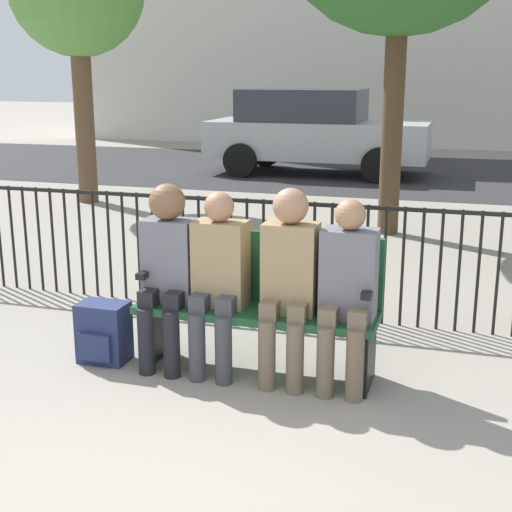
# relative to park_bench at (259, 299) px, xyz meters

# --- Properties ---
(park_bench) EXTENTS (1.58, 0.45, 0.92)m
(park_bench) POSITION_rel_park_bench_xyz_m (0.00, 0.00, 0.00)
(park_bench) COLOR #194728
(park_bench) RESTS_ON ground
(seated_person_0) EXTENTS (0.34, 0.39, 1.24)m
(seated_person_0) POSITION_rel_park_bench_xyz_m (-0.60, -0.12, 0.22)
(seated_person_0) COLOR black
(seated_person_0) RESTS_ON ground
(seated_person_1) EXTENTS (0.34, 0.39, 1.21)m
(seated_person_1) POSITION_rel_park_bench_xyz_m (-0.24, -0.13, 0.18)
(seated_person_1) COLOR #3D3D42
(seated_person_1) RESTS_ON ground
(seated_person_2) EXTENTS (0.34, 0.39, 1.25)m
(seated_person_2) POSITION_rel_park_bench_xyz_m (0.23, -0.12, 0.22)
(seated_person_2) COLOR brown
(seated_person_2) RESTS_ON ground
(seated_person_3) EXTENTS (0.34, 0.39, 1.20)m
(seated_person_3) POSITION_rel_park_bench_xyz_m (0.60, -0.13, 0.18)
(seated_person_3) COLOR brown
(seated_person_3) RESTS_ON ground
(backpack) EXTENTS (0.33, 0.27, 0.42)m
(backpack) POSITION_rel_park_bench_xyz_m (-1.06, -0.19, -0.28)
(backpack) COLOR navy
(backpack) RESTS_ON ground
(fence_railing) EXTENTS (9.01, 0.03, 0.95)m
(fence_railing) POSITION_rel_park_bench_xyz_m (-0.02, 1.12, 0.07)
(fence_railing) COLOR black
(fence_railing) RESTS_ON ground
(street_surface) EXTENTS (24.00, 6.00, 0.01)m
(street_surface) POSITION_rel_park_bench_xyz_m (0.00, 9.86, -0.49)
(street_surface) COLOR #2B2B2D
(street_surface) RESTS_ON ground
(parked_car_0) EXTENTS (4.20, 1.94, 1.62)m
(parked_car_0) POSITION_rel_park_bench_xyz_m (-1.70, 9.37, 0.35)
(parked_car_0) COLOR #B7B7BC
(parked_car_0) RESTS_ON ground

